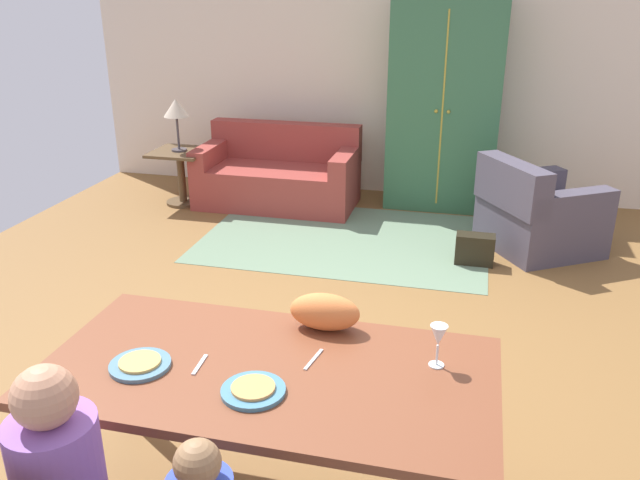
{
  "coord_description": "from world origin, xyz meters",
  "views": [
    {
      "loc": [
        0.88,
        -3.48,
        2.22
      ],
      "look_at": [
        0.05,
        -0.13,
        0.85
      ],
      "focal_mm": 36.46,
      "sensor_mm": 36.0,
      "label": 1
    }
  ],
  "objects": [
    {
      "name": "ground_plane",
      "position": [
        0.0,
        0.5,
        -0.01
      ],
      "size": [
        6.93,
        6.19,
        0.02
      ],
      "primitive_type": "cube",
      "color": "brown"
    },
    {
      "name": "back_wall",
      "position": [
        0.0,
        3.64,
        1.35
      ],
      "size": [
        6.93,
        0.1,
        2.7
      ],
      "primitive_type": "cube",
      "color": "beige",
      "rests_on": "ground_plane"
    },
    {
      "name": "dining_table",
      "position": [
        0.13,
        -1.33,
        0.69
      ],
      "size": [
        1.85,
        0.94,
        0.76
      ],
      "color": "brown",
      "rests_on": "ground_plane"
    },
    {
      "name": "plate_near_man",
      "position": [
        -0.38,
        -1.45,
        0.77
      ],
      "size": [
        0.25,
        0.25,
        0.02
      ],
      "primitive_type": "cylinder",
      "color": "teal",
      "rests_on": "dining_table"
    },
    {
      "name": "pizza_near_man",
      "position": [
        -0.38,
        -1.45,
        0.78
      ],
      "size": [
        0.17,
        0.17,
        0.01
      ],
      "primitive_type": "cylinder",
      "color": "#D8A751",
      "rests_on": "plate_near_man"
    },
    {
      "name": "plate_near_child",
      "position": [
        0.13,
        -1.51,
        0.77
      ],
      "size": [
        0.25,
        0.25,
        0.02
      ],
      "primitive_type": "cylinder",
      "color": "teal",
      "rests_on": "dining_table"
    },
    {
      "name": "pizza_near_child",
      "position": [
        0.13,
        -1.51,
        0.78
      ],
      "size": [
        0.17,
        0.17,
        0.01
      ],
      "primitive_type": "cylinder",
      "color": "#DA924D",
      "rests_on": "plate_near_child"
    },
    {
      "name": "wine_glass",
      "position": [
        0.79,
        -1.15,
        0.89
      ],
      "size": [
        0.07,
        0.07,
        0.19
      ],
      "color": "silver",
      "rests_on": "dining_table"
    },
    {
      "name": "fork",
      "position": [
        -0.15,
        -1.38,
        0.76
      ],
      "size": [
        0.02,
        0.15,
        0.01
      ],
      "primitive_type": "cube",
      "rotation": [
        0.0,
        0.0,
        0.05
      ],
      "color": "silver",
      "rests_on": "dining_table"
    },
    {
      "name": "knife",
      "position": [
        0.3,
        -1.23,
        0.76
      ],
      "size": [
        0.04,
        0.17,
        0.01
      ],
      "primitive_type": "cube",
      "rotation": [
        0.0,
        0.0,
        -0.18
      ],
      "color": "silver",
      "rests_on": "dining_table"
    },
    {
      "name": "cat",
      "position": [
        0.28,
        -0.96,
        0.84
      ],
      "size": [
        0.32,
        0.16,
        0.17
      ],
      "primitive_type": "ellipsoid",
      "rotation": [
        0.0,
        0.0,
        0.0
      ],
      "color": "orange",
      "rests_on": "dining_table"
    },
    {
      "name": "area_rug",
      "position": [
        -0.24,
        2.03,
        0.0
      ],
      "size": [
        2.6,
        1.8,
        0.01
      ],
      "primitive_type": "cube",
      "color": "slate",
      "rests_on": "ground_plane"
    },
    {
      "name": "couch",
      "position": [
        -1.15,
        2.89,
        0.3
      ],
      "size": [
        1.65,
        0.86,
        0.82
      ],
      "color": "#973932",
      "rests_on": "ground_plane"
    },
    {
      "name": "armchair",
      "position": [
        1.44,
        2.21,
        0.32
      ],
      "size": [
        1.18,
        1.18,
        0.82
      ],
      "color": "#494351",
      "rests_on": "ground_plane"
    },
    {
      "name": "armoire",
      "position": [
        0.52,
        3.25,
        1.05
      ],
      "size": [
        1.1,
        0.59,
        2.1
      ],
      "color": "#366944",
      "rests_on": "ground_plane"
    },
    {
      "name": "side_table",
      "position": [
        -2.15,
        2.63,
        0.38
      ],
      "size": [
        0.56,
        0.56,
        0.58
      ],
      "color": "brown",
      "rests_on": "ground_plane"
    },
    {
      "name": "table_lamp",
      "position": [
        -2.15,
        2.63,
        1.01
      ],
      "size": [
        0.26,
        0.26,
        0.54
      ],
      "color": "#443D42",
      "rests_on": "side_table"
    },
    {
      "name": "handbag",
      "position": [
        0.94,
        1.73,
        0.13
      ],
      "size": [
        0.32,
        0.16,
        0.26
      ],
      "primitive_type": "cube",
      "color": "black",
      "rests_on": "ground_plane"
    }
  ]
}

